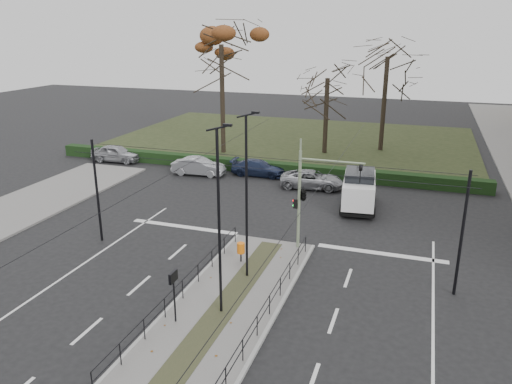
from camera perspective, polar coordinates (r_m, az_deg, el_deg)
ground at (r=24.72m, az=-1.25°, el=-10.20°), size 140.00×140.00×0.00m
median_island at (r=22.66m, az=-3.46°, el=-12.89°), size 4.40×15.00×0.14m
park at (r=55.36m, az=4.25°, el=5.99°), size 38.00×26.00×0.10m
hedge at (r=42.78m, az=-0.31°, el=2.98°), size 38.00×1.00×1.00m
median_railing at (r=22.13m, az=-3.60°, el=-11.00°), size 4.14×13.24×0.92m
catenary at (r=24.71m, az=-0.02°, el=-1.51°), size 20.00×34.00×6.00m
traffic_light at (r=26.89m, az=5.64°, el=-0.10°), size 3.74×2.15×5.51m
litter_bin at (r=26.07m, az=-1.74°, el=-6.44°), size 0.41×0.41×1.04m
info_panel at (r=20.84m, az=-9.42°, el=-10.18°), size 0.13×0.60×2.30m
streetlamp_median_near at (r=20.31m, az=-4.20°, el=-3.38°), size 0.68×0.14×8.19m
streetlamp_median_far at (r=23.32m, az=-1.05°, el=-0.50°), size 0.68×0.14×8.15m
parked_car_first at (r=47.76m, az=-15.70°, el=4.27°), size 4.69×2.17×1.56m
parked_car_second at (r=42.08m, az=-6.58°, el=2.93°), size 4.56×1.92×1.46m
parked_car_third at (r=41.64m, az=0.27°, el=2.78°), size 4.60×1.94×1.32m
parked_car_fourth at (r=38.63m, az=6.43°, el=1.44°), size 5.01×2.65×1.34m
white_van at (r=34.63m, az=11.69°, el=0.36°), size 2.69×5.22×2.62m
rust_tree at (r=48.12m, az=-3.99°, el=16.46°), size 7.93×7.93×13.43m
bare_tree_center at (r=50.66m, az=14.76°, el=13.99°), size 6.72×6.72×12.06m
bare_tree_near at (r=48.65m, az=8.16°, el=12.13°), size 5.54×5.54×9.51m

